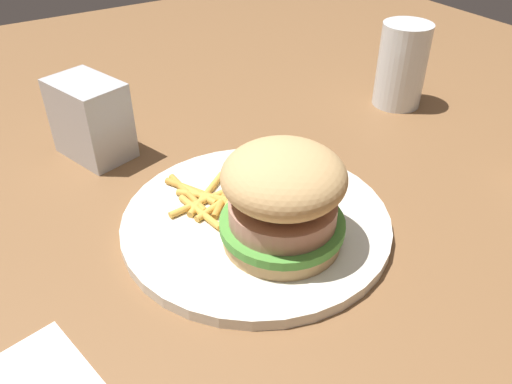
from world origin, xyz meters
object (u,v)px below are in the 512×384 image
napkin_dispenser (91,119)px  drink_glass (401,70)px  sandwich (283,197)px  fries_pile (208,198)px  plate (256,221)px

napkin_dispenser → drink_glass: bearing=-120.1°
sandwich → napkin_dispenser: 0.28m
sandwich → drink_glass: (-0.17, 0.32, -0.01)m
fries_pile → drink_glass: size_ratio=0.91×
plate → sandwich: (0.04, 0.00, 0.06)m
plate → napkin_dispenser: size_ratio=2.84×
drink_glass → sandwich: bearing=-61.7°
plate → napkin_dispenser: (-0.23, -0.09, 0.04)m
fries_pile → sandwich: bearing=17.5°
sandwich → fries_pile: bearing=-162.5°
sandwich → drink_glass: bearing=118.3°
sandwich → drink_glass: size_ratio=1.00×
fries_pile → drink_glass: bearing=103.0°
plate → drink_glass: bearing=112.0°
fries_pile → drink_glass: 0.36m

